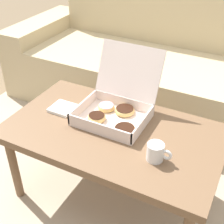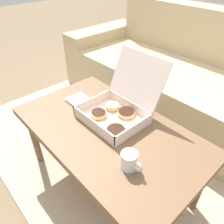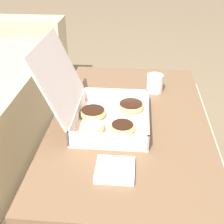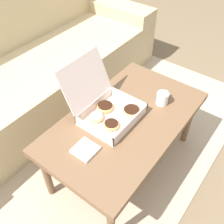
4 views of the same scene
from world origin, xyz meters
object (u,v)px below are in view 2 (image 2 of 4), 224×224
at_px(couch, 200,89).
at_px(pastry_box, 118,108).
at_px(coffee_mug, 130,161).
at_px(coffee_table, 108,135).

height_order(couch, pastry_box, couch).
distance_m(couch, pastry_box, 0.92).
xyz_separation_m(pastry_box, coffee_mug, (0.29, -0.21, -0.02)).
bearing_deg(coffee_mug, couch, 102.88).
distance_m(coffee_table, pastry_box, 0.16).
relative_size(pastry_box, coffee_mug, 3.50).
xyz_separation_m(couch, coffee_table, (0.00, -1.00, 0.12)).
height_order(coffee_table, pastry_box, pastry_box).
bearing_deg(coffee_mug, pastry_box, 143.86).
relative_size(couch, coffee_mug, 23.24).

